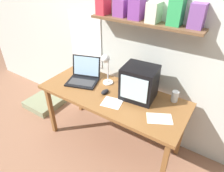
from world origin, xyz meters
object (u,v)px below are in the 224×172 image
Objects in this scene: corner_desk at (112,99)px; loose_paper_near_laptop at (112,103)px; open_notebook at (159,119)px; crt_monitor at (139,83)px; juice_glass at (175,97)px; computer_mouse at (105,92)px; laptop at (84,75)px; desk_lamp at (106,65)px; floor_cushion at (45,102)px.

loose_paper_near_laptop is (0.08, -0.13, 0.07)m from corner_desk.
open_notebook is (0.57, -0.09, 0.07)m from corner_desk.
crt_monitor reaches higher than juice_glass.
computer_mouse is at bearing 147.07° from loose_paper_near_laptop.
laptop is at bearing 171.21° from open_notebook.
desk_lamp is 0.29m from computer_mouse.
corner_desk is at bearing -157.79° from juice_glass.
computer_mouse reaches higher than loose_paper_near_laptop.
corner_desk is 0.64m from juice_glass.
crt_monitor is at bearing -158.12° from juice_glass.
computer_mouse is (0.08, -0.15, -0.23)m from desk_lamp.
desk_lamp is 1.44m from floor_cushion.
floor_cushion is at bearing 172.91° from loose_paper_near_laptop.
computer_mouse reaches higher than floor_cushion.
computer_mouse is at bearing -32.99° from laptop.
loose_paper_near_laptop is at bearing -56.74° from corner_desk.
corner_desk is 0.36m from crt_monitor.
desk_lamp reaches higher than computer_mouse.
computer_mouse is 0.19m from loose_paper_near_laptop.
crt_monitor is 0.84× the size of laptop.
juice_glass is 1.05× the size of computer_mouse.
corner_desk is 0.58m from open_notebook.
floor_cushion is at bearing 162.88° from laptop.
crt_monitor is 0.38m from juice_glass.
crt_monitor is (0.25, 0.11, 0.24)m from corner_desk.
desk_lamp is 3.30× the size of juice_glass.
desk_lamp is at bearing 141.13° from corner_desk.
desk_lamp is at bearing 171.87° from crt_monitor.
crt_monitor is 0.95× the size of desk_lamp.
crt_monitor is 1.60× the size of loose_paper_near_laptop.
laptop is at bearing 165.74° from computer_mouse.
corner_desk is at bearing -27.24° from laptop.
open_notebook is 0.48m from loose_paper_near_laptop.
crt_monitor is 0.74× the size of floor_cushion.
floor_cushion is (-1.27, 0.04, -0.60)m from corner_desk.
open_notebook is (0.99, -0.15, -0.06)m from laptop.
laptop is 0.33m from desk_lamp.
juice_glass is (1.02, 0.18, -0.02)m from laptop.
loose_paper_near_laptop is at bearing -39.26° from laptop.
open_notebook is (0.72, -0.21, -0.24)m from desk_lamp.
open_notebook is 1.96m from floor_cushion.
computer_mouse reaches higher than corner_desk.
juice_glass is at bearing 86.29° from open_notebook.
desk_lamp is at bearing 163.46° from open_notebook.
laptop is at bearing 177.94° from crt_monitor.
juice_glass reaches higher than corner_desk.
crt_monitor is 0.33m from loose_paper_near_laptop.
loose_paper_near_laptop is at bearing -131.43° from crt_monitor.
loose_paper_near_laptop is at bearing -143.84° from juice_glass.
floor_cushion is (-1.35, 0.17, -0.67)m from loose_paper_near_laptop.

